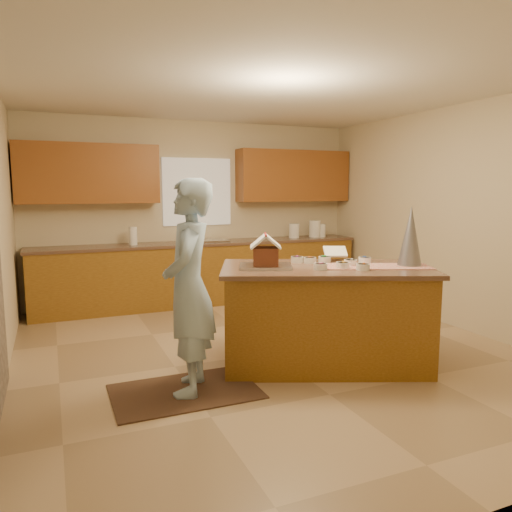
% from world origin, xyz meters
% --- Properties ---
extents(floor, '(5.50, 5.50, 0.00)m').
position_xyz_m(floor, '(0.00, 0.00, 0.00)').
color(floor, tan).
rests_on(floor, ground).
extents(ceiling, '(5.50, 5.50, 0.00)m').
position_xyz_m(ceiling, '(0.00, 0.00, 2.70)').
color(ceiling, silver).
rests_on(ceiling, floor).
extents(wall_back, '(5.50, 5.50, 0.00)m').
position_xyz_m(wall_back, '(0.00, 2.75, 1.35)').
color(wall_back, beige).
rests_on(wall_back, floor).
extents(wall_front, '(5.50, 5.50, 0.00)m').
position_xyz_m(wall_front, '(0.00, -2.75, 1.35)').
color(wall_front, beige).
rests_on(wall_front, floor).
extents(wall_right, '(5.50, 5.50, 0.00)m').
position_xyz_m(wall_right, '(2.50, 0.00, 1.35)').
color(wall_right, beige).
rests_on(wall_right, floor).
extents(window_curtain, '(1.05, 0.03, 1.00)m').
position_xyz_m(window_curtain, '(0.00, 2.72, 1.65)').
color(window_curtain, white).
rests_on(window_curtain, wall_back).
extents(back_counter_base, '(4.80, 0.60, 0.88)m').
position_xyz_m(back_counter_base, '(0.00, 2.45, 0.44)').
color(back_counter_base, '#8D5D1D').
rests_on(back_counter_base, floor).
extents(back_counter_top, '(4.85, 0.63, 0.04)m').
position_xyz_m(back_counter_top, '(0.00, 2.45, 0.90)').
color(back_counter_top, brown).
rests_on(back_counter_top, back_counter_base).
extents(upper_cabinet_left, '(1.85, 0.35, 0.80)m').
position_xyz_m(upper_cabinet_left, '(-1.55, 2.57, 1.90)').
color(upper_cabinet_left, '#92531F').
rests_on(upper_cabinet_left, wall_back).
extents(upper_cabinet_right, '(1.85, 0.35, 0.80)m').
position_xyz_m(upper_cabinet_right, '(1.55, 2.57, 1.90)').
color(upper_cabinet_right, '#92531F').
rests_on(upper_cabinet_right, wall_back).
extents(sink, '(0.70, 0.45, 0.12)m').
position_xyz_m(sink, '(0.00, 2.45, 0.89)').
color(sink, silver).
rests_on(sink, back_counter_top).
extents(faucet, '(0.03, 0.03, 0.28)m').
position_xyz_m(faucet, '(0.00, 2.63, 1.06)').
color(faucet, silver).
rests_on(faucet, back_counter_top).
extents(island_base, '(2.10, 1.59, 0.92)m').
position_xyz_m(island_base, '(0.33, -0.49, 0.46)').
color(island_base, '#8D5D1D').
rests_on(island_base, floor).
extents(island_top, '(2.21, 1.69, 0.04)m').
position_xyz_m(island_top, '(0.33, -0.49, 0.94)').
color(island_top, brown).
rests_on(island_top, island_base).
extents(table_runner, '(1.11, 0.75, 0.01)m').
position_xyz_m(table_runner, '(0.76, -0.67, 0.96)').
color(table_runner, '#A8220C').
rests_on(table_runner, island_top).
extents(baking_tray, '(0.58, 0.51, 0.03)m').
position_xyz_m(baking_tray, '(-0.22, -0.32, 0.97)').
color(baking_tray, silver).
rests_on(baking_tray, island_top).
extents(cookbook, '(0.28, 0.25, 0.10)m').
position_xyz_m(cookbook, '(0.63, -0.18, 1.06)').
color(cookbook, white).
rests_on(cookbook, island_top).
extents(tinsel_tree, '(0.30, 0.30, 0.57)m').
position_xyz_m(tinsel_tree, '(1.10, -0.75, 1.25)').
color(tinsel_tree, '#A9AAB5').
rests_on(tinsel_tree, island_top).
extents(rug, '(1.20, 0.78, 0.01)m').
position_xyz_m(rug, '(-1.09, -0.62, 0.01)').
color(rug, black).
rests_on(rug, floor).
extents(boy, '(0.64, 0.76, 1.77)m').
position_xyz_m(boy, '(-1.04, -0.62, 0.90)').
color(boy, '#9DC0DF').
rests_on(boy, rug).
extents(canister_a, '(0.17, 0.17, 0.23)m').
position_xyz_m(canister_a, '(1.51, 2.45, 1.03)').
color(canister_a, white).
rests_on(canister_a, back_counter_top).
extents(canister_b, '(0.19, 0.19, 0.27)m').
position_xyz_m(canister_b, '(1.89, 2.45, 1.06)').
color(canister_b, white).
rests_on(canister_b, back_counter_top).
extents(canister_c, '(0.15, 0.15, 0.21)m').
position_xyz_m(canister_c, '(2.01, 2.45, 1.02)').
color(canister_c, white).
rests_on(canister_c, back_counter_top).
extents(paper_towel, '(0.11, 0.11, 0.25)m').
position_xyz_m(paper_towel, '(-1.01, 2.45, 1.04)').
color(paper_towel, white).
rests_on(paper_towel, back_counter_top).
extents(gingerbread_house, '(0.38, 0.38, 0.29)m').
position_xyz_m(gingerbread_house, '(-0.22, -0.32, 1.10)').
color(gingerbread_house, maroon).
rests_on(gingerbread_house, baking_tray).
extents(candy_bowls, '(0.75, 0.79, 0.06)m').
position_xyz_m(candy_bowls, '(0.44, -0.45, 0.99)').
color(candy_bowls, pink).
rests_on(candy_bowls, island_top).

